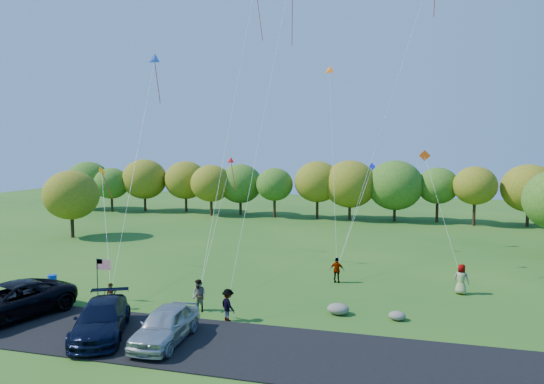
# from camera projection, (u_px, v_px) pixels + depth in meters

# --- Properties ---
(ground) EXTENTS (140.00, 140.00, 0.00)m
(ground) POSITION_uv_depth(u_px,v_px,m) (200.00, 313.00, 27.14)
(ground) COLOR #225719
(ground) RESTS_ON ground
(asphalt_lane) EXTENTS (44.00, 6.00, 0.06)m
(asphalt_lane) POSITION_uv_depth(u_px,v_px,m) (167.00, 339.00, 23.29)
(asphalt_lane) COLOR black
(asphalt_lane) RESTS_ON ground
(treeline) EXTENTS (76.60, 27.26, 8.54)m
(treeline) POSITION_uv_depth(u_px,v_px,m) (311.00, 183.00, 61.83)
(treeline) COLOR #382414
(treeline) RESTS_ON ground
(minivan_dark) EXTENTS (5.03, 7.43, 1.89)m
(minivan_dark) POSITION_uv_depth(u_px,v_px,m) (9.00, 302.00, 25.92)
(minivan_dark) COLOR black
(minivan_dark) RESTS_ON asphalt_lane
(minivan_navy) EXTENTS (4.41, 6.10, 1.64)m
(minivan_navy) POSITION_uv_depth(u_px,v_px,m) (101.00, 319.00, 23.61)
(minivan_navy) COLOR black
(minivan_navy) RESTS_ON asphalt_lane
(minivan_silver) EXTENTS (2.17, 4.96, 1.66)m
(minivan_silver) POSITION_uv_depth(u_px,v_px,m) (165.00, 325.00, 22.83)
(minivan_silver) COLOR #AEB4BA
(minivan_silver) RESTS_ON asphalt_lane
(flyer_a) EXTENTS (0.67, 0.63, 1.53)m
(flyer_a) POSITION_uv_depth(u_px,v_px,m) (111.00, 296.00, 27.62)
(flyer_a) COLOR #4C4C59
(flyer_a) RESTS_ON ground
(flyer_b) EXTENTS (1.06, 0.94, 1.82)m
(flyer_b) POSITION_uv_depth(u_px,v_px,m) (199.00, 296.00, 27.30)
(flyer_b) COLOR #4C4C59
(flyer_b) RESTS_ON ground
(flyer_c) EXTENTS (1.27, 1.20, 1.73)m
(flyer_c) POSITION_uv_depth(u_px,v_px,m) (228.00, 305.00, 25.80)
(flyer_c) COLOR #4C4C59
(flyer_c) RESTS_ON ground
(flyer_d) EXTENTS (1.05, 0.49, 1.74)m
(flyer_d) POSITION_uv_depth(u_px,v_px,m) (337.00, 270.00, 33.15)
(flyer_d) COLOR #4C4C59
(flyer_d) RESTS_ON ground
(flyer_e) EXTENTS (1.09, 0.90, 1.92)m
(flyer_e) POSITION_uv_depth(u_px,v_px,m) (461.00, 279.00, 30.52)
(flyer_e) COLOR #4C4C59
(flyer_e) RESTS_ON ground
(park_bench) EXTENTS (1.62, 0.58, 0.90)m
(park_bench) POSITION_uv_depth(u_px,v_px,m) (27.00, 286.00, 30.61)
(park_bench) COLOR black
(park_bench) RESTS_ON ground
(trash_barrel) EXTENTS (0.56, 0.56, 0.85)m
(trash_barrel) POSITION_uv_depth(u_px,v_px,m) (52.00, 281.00, 32.05)
(trash_barrel) COLOR #0C34BB
(trash_barrel) RESTS_ON ground
(flag_assembly) EXTENTS (0.96, 0.63, 2.61)m
(flag_assembly) POSITION_uv_depth(u_px,v_px,m) (101.00, 269.00, 29.04)
(flag_assembly) COLOR black
(flag_assembly) RESTS_ON ground
(boulder_near) EXTENTS (1.22, 0.95, 0.61)m
(boulder_near) POSITION_uv_depth(u_px,v_px,m) (338.00, 309.00, 26.87)
(boulder_near) COLOR gray
(boulder_near) RESTS_ON ground
(boulder_far) EXTENTS (0.91, 0.76, 0.47)m
(boulder_far) POSITION_uv_depth(u_px,v_px,m) (397.00, 316.00, 25.97)
(boulder_far) COLOR gray
(boulder_far) RESTS_ON ground
(kites_aloft) EXTENTS (24.82, 11.43, 17.23)m
(kites_aloft) POSITION_uv_depth(u_px,v_px,m) (281.00, 22.00, 37.67)
(kites_aloft) COLOR #CF5C17
(kites_aloft) RESTS_ON ground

